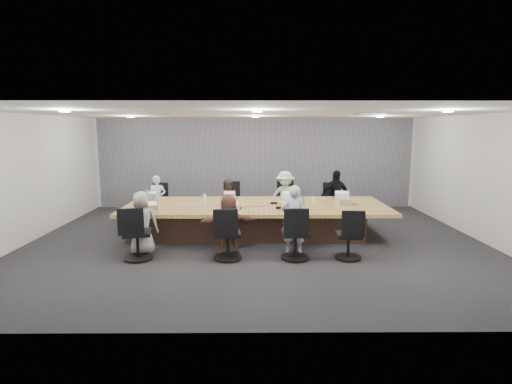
{
  "coord_description": "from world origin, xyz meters",
  "views": [
    {
      "loc": [
        -0.07,
        -8.58,
        2.5
      ],
      "look_at": [
        0.0,
        0.4,
        1.05
      ],
      "focal_mm": 28.0,
      "sensor_mm": 36.0,
      "label": 1
    }
  ],
  "objects_px": {
    "stapler": "(280,208)",
    "chair_4": "(137,237)",
    "person_4": "(142,223)",
    "bottle_green_right": "(303,201)",
    "bottle_green_left": "(147,195)",
    "canvas_bag": "(345,202)",
    "chair_1": "(231,204)",
    "snack_packet": "(354,204)",
    "person_5": "(229,224)",
    "conference_table": "(256,219)",
    "person_6": "(294,220)",
    "chair_5": "(228,238)",
    "laptop_6": "(291,211)",
    "chair_0": "(161,205)",
    "person_3": "(335,196)",
    "chair_2": "(284,204)",
    "person_0": "(157,199)",
    "laptop_1": "(229,198)",
    "chair_7": "(349,239)",
    "bottle_clear": "(205,199)",
    "laptop_0": "(152,198)",
    "chair_6": "(295,237)",
    "person_2": "(285,197)",
    "laptop_3": "(340,198)",
    "person_1": "(230,201)",
    "laptop_5": "(230,211)",
    "laptop_4": "(149,211)",
    "mug_brown": "(137,205)",
    "laptop_2": "(287,198)",
    "chair_3": "(332,205)"
  },
  "relations": [
    {
      "from": "stapler",
      "to": "chair_4",
      "type": "bearing_deg",
      "value": -145.96
    },
    {
      "from": "person_4",
      "to": "bottle_green_right",
      "type": "bearing_deg",
      "value": -171.52
    },
    {
      "from": "bottle_green_left",
      "to": "canvas_bag",
      "type": "distance_m",
      "value": 4.74
    },
    {
      "from": "chair_1",
      "to": "snack_packet",
      "type": "distance_m",
      "value": 3.43
    },
    {
      "from": "person_4",
      "to": "person_5",
      "type": "distance_m",
      "value": 1.72
    },
    {
      "from": "person_5",
      "to": "bottle_green_left",
      "type": "xyz_separation_m",
      "value": [
        -2.1,
        1.85,
        0.28
      ]
    },
    {
      "from": "conference_table",
      "to": "person_6",
      "type": "height_order",
      "value": "person_6"
    },
    {
      "from": "bottle_green_left",
      "to": "chair_5",
      "type": "bearing_deg",
      "value": -46.34
    },
    {
      "from": "bottle_green_left",
      "to": "laptop_6",
      "type": "bearing_deg",
      "value": -20.94
    },
    {
      "from": "chair_0",
      "to": "person_3",
      "type": "distance_m",
      "value": 4.75
    },
    {
      "from": "chair_2",
      "to": "person_3",
      "type": "relative_size",
      "value": 0.62
    },
    {
      "from": "person_0",
      "to": "snack_packet",
      "type": "distance_m",
      "value": 5.08
    },
    {
      "from": "chair_2",
      "to": "laptop_1",
      "type": "distance_m",
      "value": 1.74
    },
    {
      "from": "conference_table",
      "to": "chair_0",
      "type": "relative_size",
      "value": 7.63
    },
    {
      "from": "chair_4",
      "to": "person_4",
      "type": "xyz_separation_m",
      "value": [
        0.0,
        0.35,
        0.2
      ]
    },
    {
      "from": "stapler",
      "to": "snack_packet",
      "type": "relative_size",
      "value": 0.92
    },
    {
      "from": "chair_7",
      "to": "bottle_clear",
      "type": "relative_size",
      "value": 3.19
    },
    {
      "from": "laptop_0",
      "to": "person_5",
      "type": "relative_size",
      "value": 0.24
    },
    {
      "from": "chair_6",
      "to": "chair_7",
      "type": "height_order",
      "value": "chair_6"
    },
    {
      "from": "person_2",
      "to": "laptop_3",
      "type": "xyz_separation_m",
      "value": [
        1.34,
        -0.55,
        0.07
      ]
    },
    {
      "from": "chair_1",
      "to": "bottle_green_left",
      "type": "distance_m",
      "value": 2.36
    },
    {
      "from": "chair_6",
      "to": "chair_7",
      "type": "xyz_separation_m",
      "value": [
        1.02,
        0.0,
        -0.04
      ]
    },
    {
      "from": "person_1",
      "to": "laptop_5",
      "type": "relative_size",
      "value": 3.59
    },
    {
      "from": "laptop_1",
      "to": "laptop_4",
      "type": "height_order",
      "value": "same"
    },
    {
      "from": "chair_1",
      "to": "person_5",
      "type": "xyz_separation_m",
      "value": [
        0.12,
        -3.05,
        0.18
      ]
    },
    {
      "from": "laptop_1",
      "to": "person_2",
      "type": "distance_m",
      "value": 1.56
    },
    {
      "from": "mug_brown",
      "to": "laptop_5",
      "type": "bearing_deg",
      "value": -12.36
    },
    {
      "from": "chair_2",
      "to": "canvas_bag",
      "type": "bearing_deg",
      "value": 112.6
    },
    {
      "from": "laptop_5",
      "to": "person_6",
      "type": "bearing_deg",
      "value": -35.1
    },
    {
      "from": "laptop_2",
      "to": "bottle_green_left",
      "type": "bearing_deg",
      "value": 17.67
    },
    {
      "from": "stapler",
      "to": "bottle_clear",
      "type": "bearing_deg",
      "value": 174.11
    },
    {
      "from": "person_0",
      "to": "laptop_5",
      "type": "distance_m",
      "value": 2.98
    },
    {
      "from": "person_3",
      "to": "person_6",
      "type": "relative_size",
      "value": 1.0
    },
    {
      "from": "bottle_clear",
      "to": "laptop_6",
      "type": "bearing_deg",
      "value": -22.4
    },
    {
      "from": "laptop_6",
      "to": "bottle_clear",
      "type": "distance_m",
      "value": 2.09
    },
    {
      "from": "chair_5",
      "to": "person_1",
      "type": "height_order",
      "value": "person_1"
    },
    {
      "from": "bottle_clear",
      "to": "snack_packet",
      "type": "relative_size",
      "value": 1.46
    },
    {
      "from": "person_6",
      "to": "chair_6",
      "type": "bearing_deg",
      "value": 96.1
    },
    {
      "from": "person_6",
      "to": "bottle_green_right",
      "type": "distance_m",
      "value": 1.18
    },
    {
      "from": "laptop_3",
      "to": "laptop_5",
      "type": "xyz_separation_m",
      "value": [
        -2.68,
        -1.6,
        0.0
      ]
    },
    {
      "from": "chair_3",
      "to": "laptop_4",
      "type": "height_order",
      "value": "chair_3"
    },
    {
      "from": "chair_1",
      "to": "chair_3",
      "type": "distance_m",
      "value": 2.8
    },
    {
      "from": "chair_6",
      "to": "mug_brown",
      "type": "distance_m",
      "value": 3.67
    },
    {
      "from": "person_6",
      "to": "person_4",
      "type": "bearing_deg",
      "value": 6.1
    },
    {
      "from": "chair_4",
      "to": "laptop_5",
      "type": "relative_size",
      "value": 2.69
    },
    {
      "from": "person_2",
      "to": "laptop_4",
      "type": "distance_m",
      "value": 3.74
    },
    {
      "from": "chair_7",
      "to": "laptop_0",
      "type": "bearing_deg",
      "value": 155.26
    },
    {
      "from": "laptop_6",
      "to": "bottle_green_right",
      "type": "xyz_separation_m",
      "value": [
        0.33,
        0.58,
        0.11
      ]
    },
    {
      "from": "person_4",
      "to": "laptop_4",
      "type": "height_order",
      "value": "person_4"
    },
    {
      "from": "laptop_2",
      "to": "snack_packet",
      "type": "bearing_deg",
      "value": 163.98
    }
  ]
}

